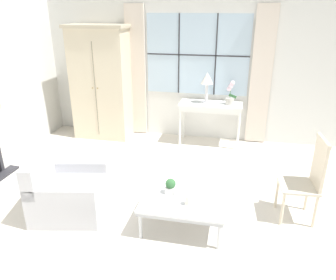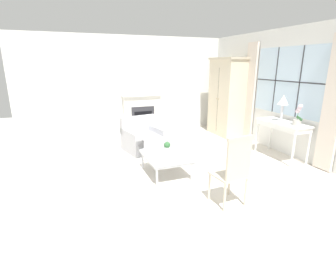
{
  "view_description": "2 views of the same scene",
  "coord_description": "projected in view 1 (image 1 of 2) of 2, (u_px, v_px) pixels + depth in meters",
  "views": [
    {
      "loc": [
        0.8,
        -3.31,
        2.5
      ],
      "look_at": [
        -0.01,
        0.43,
        0.93
      ],
      "focal_mm": 35.0,
      "sensor_mm": 36.0,
      "label": 1
    },
    {
      "loc": [
        4.62,
        -1.64,
        2.02
      ],
      "look_at": [
        0.03,
        0.13,
        0.59
      ],
      "focal_mm": 28.0,
      "sensor_mm": 36.0,
      "label": 2
    }
  ],
  "objects": [
    {
      "name": "pillar_candle",
      "position": [
        188.0,
        201.0,
        3.75
      ],
      "size": [
        0.11,
        0.11,
        0.13
      ],
      "color": "silver",
      "rests_on": "coffee_table"
    },
    {
      "name": "side_chair_wooden",
      "position": [
        309.0,
        176.0,
        3.96
      ],
      "size": [
        0.47,
        0.47,
        1.09
      ],
      "color": "beige",
      "rests_on": "ground_plane"
    },
    {
      "name": "potted_plant_small",
      "position": [
        171.0,
        186.0,
        3.97
      ],
      "size": [
        0.13,
        0.13,
        0.19
      ],
      "color": "white",
      "rests_on": "coffee_table"
    },
    {
      "name": "table_lamp",
      "position": [
        207.0,
        80.0,
        6.04
      ],
      "size": [
        0.23,
        0.23,
        0.57
      ],
      "color": "silver",
      "rests_on": "console_table"
    },
    {
      "name": "coffee_table",
      "position": [
        184.0,
        202.0,
        3.9
      ],
      "size": [
        1.0,
        0.76,
        0.38
      ],
      "color": "silver",
      "rests_on": "ground_plane"
    },
    {
      "name": "potted_orchid",
      "position": [
        230.0,
        95.0,
        6.05
      ],
      "size": [
        0.2,
        0.16,
        0.44
      ],
      "color": "#BCB7AD",
      "rests_on": "console_table"
    },
    {
      "name": "wall_back_windowed",
      "position": [
        197.0,
        68.0,
        6.3
      ],
      "size": [
        7.2,
        0.14,
        2.8
      ],
      "color": "silver",
      "rests_on": "ground_plane"
    },
    {
      "name": "ground_plane",
      "position": [
        162.0,
        222.0,
        4.1
      ],
      "size": [
        14.0,
        14.0,
        0.0
      ],
      "primitive_type": "plane",
      "color": "silver"
    },
    {
      "name": "armchair_upholstered",
      "position": [
        68.0,
        192.0,
        4.25
      ],
      "size": [
        1.02,
        1.07,
        0.79
      ],
      "color": "#B2B2B7",
      "rests_on": "ground_plane"
    },
    {
      "name": "armoire",
      "position": [
        101.0,
        83.0,
        6.45
      ],
      "size": [
        1.17,
        0.64,
        2.2
      ],
      "color": "beige",
      "rests_on": "ground_plane"
    },
    {
      "name": "console_table",
      "position": [
        211.0,
        108.0,
        6.2
      ],
      "size": [
        1.18,
        0.49,
        0.81
      ],
      "color": "white",
      "rests_on": "ground_plane"
    }
  ]
}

